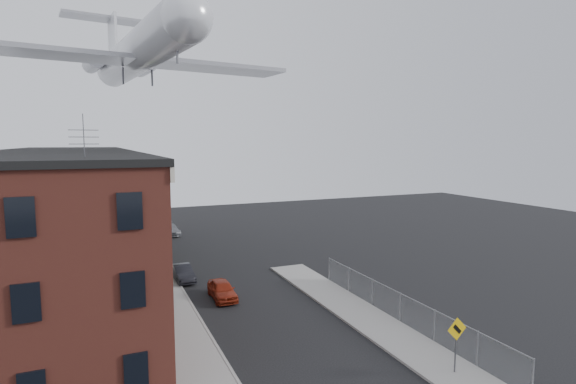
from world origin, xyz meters
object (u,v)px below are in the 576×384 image
at_px(warning_sign, 456,336).
at_px(airplane, 138,53).
at_px(car_near, 222,290).
at_px(car_far, 170,229).
at_px(car_mid, 183,273).
at_px(street_tree, 147,221).
at_px(utility_pole, 156,226).

xyz_separation_m(warning_sign, airplane, (-11.49, 25.07, 16.51)).
xyz_separation_m(car_near, car_far, (0.00, 23.90, 0.01)).
bearing_deg(car_mid, street_tree, 97.84).
distance_m(car_near, airplane, 21.08).
relative_size(warning_sign, car_mid, 0.73).
bearing_deg(utility_pole, car_far, 78.88).
relative_size(utility_pole, airplane, 0.32).
bearing_deg(airplane, utility_pole, -87.21).
height_order(utility_pole, car_far, utility_pole).
xyz_separation_m(utility_pole, street_tree, (0.33, 9.92, -1.22)).
relative_size(street_tree, airplane, 0.19).
bearing_deg(utility_pole, car_mid, 19.49).
xyz_separation_m(warning_sign, car_mid, (-9.20, 19.73, -1.25)).
distance_m(car_mid, airplane, 18.69).
height_order(warning_sign, car_far, warning_sign).
relative_size(utility_pole, car_far, 1.98).
bearing_deg(street_tree, utility_pole, -91.89).
xyz_separation_m(warning_sign, utility_pole, (-11.20, 19.03, 2.79)).
bearing_deg(car_mid, car_near, -73.64).
bearing_deg(airplane, warning_sign, -65.37).
bearing_deg(car_mid, warning_sign, -67.45).
bearing_deg(airplane, street_tree, 80.90).
xyz_separation_m(car_mid, airplane, (-2.29, 5.33, 17.76)).
distance_m(car_near, car_far, 23.90).
bearing_deg(car_far, street_tree, -114.96).
bearing_deg(airplane, car_mid, -66.72).
relative_size(warning_sign, car_far, 0.62).
xyz_separation_m(car_far, airplane, (-4.09, -13.29, 17.73)).
height_order(warning_sign, utility_pole, utility_pole).
bearing_deg(utility_pole, warning_sign, -59.52).
xyz_separation_m(street_tree, airplane, (-0.62, -3.88, 14.94)).
bearing_deg(car_mid, utility_pole, -162.96).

